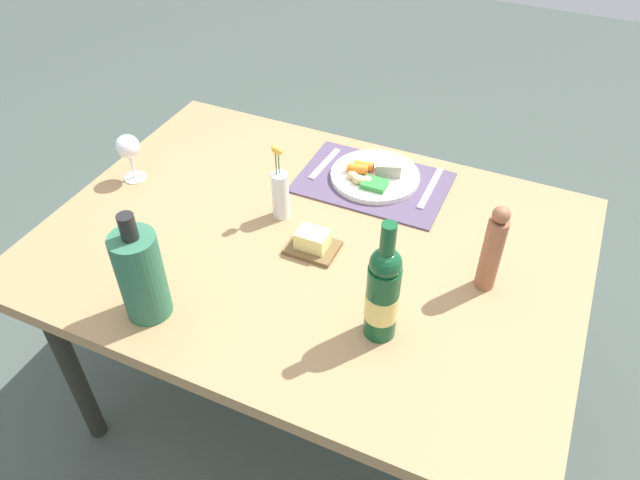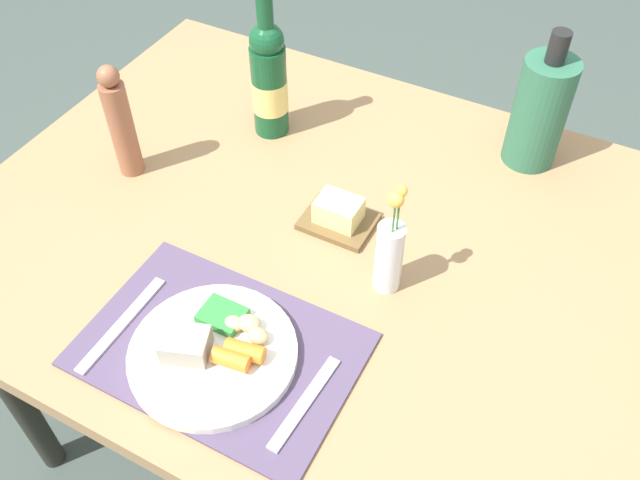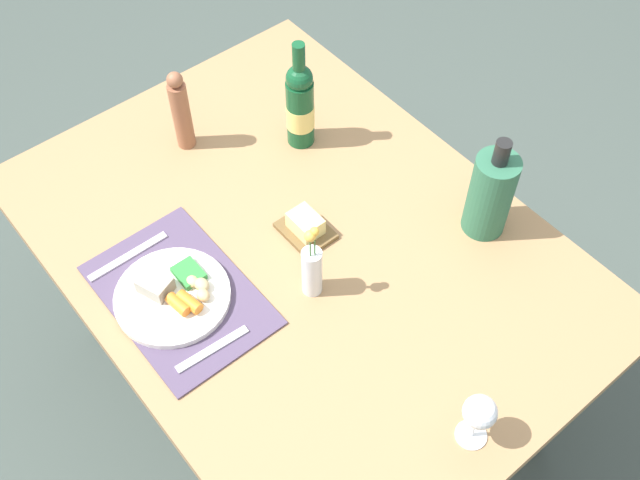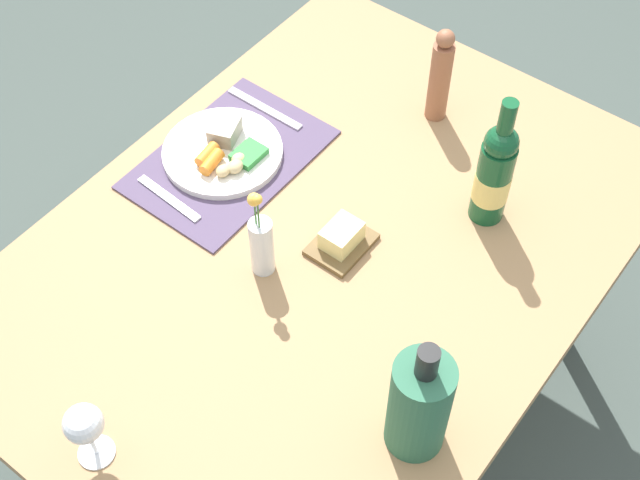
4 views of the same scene
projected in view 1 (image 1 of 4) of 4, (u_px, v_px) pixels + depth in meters
ground_plane at (313, 400)px, 2.08m from camera, size 8.00×8.00×0.00m
dining_table at (311, 258)px, 1.63m from camera, size 1.40×1.01×0.73m
placemat at (373, 182)px, 1.78m from camera, size 0.43×0.29×0.01m
dinner_plate at (375, 175)px, 1.78m from camera, size 0.26×0.26×0.06m
fork at (431, 188)px, 1.75m from camera, size 0.02×0.21×0.00m
knife at (325, 164)px, 1.84m from camera, size 0.03×0.18×0.00m
pepper_mill at (492, 250)px, 1.39m from camera, size 0.05×0.05×0.24m
wine_glass at (128, 148)px, 1.73m from camera, size 0.07×0.07×0.15m
butter_dish at (313, 243)px, 1.55m from camera, size 0.13×0.10×0.06m
cooler_bottle at (141, 275)px, 1.33m from camera, size 0.10×0.10×0.28m
flower_vase at (280, 192)px, 1.61m from camera, size 0.05×0.05×0.23m
wine_bottle at (383, 293)px, 1.28m from camera, size 0.07×0.07×0.31m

